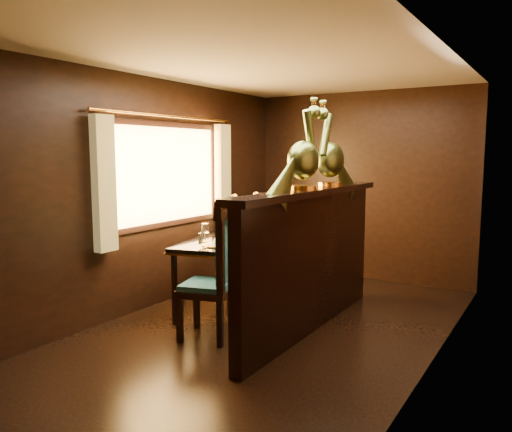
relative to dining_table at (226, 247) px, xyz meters
The scene contains 8 objects.
ground 1.06m from the dining_table, 26.77° to the right, with size 5.00×5.00×0.00m, color black.
room_shell 1.13m from the dining_table, 28.60° to the right, with size 3.04×5.04×2.52m.
partition 1.03m from the dining_table, ahead, with size 0.26×2.70×1.36m.
dining_table is the anchor object (origin of this frame).
chair_left 0.84m from the dining_table, 58.82° to the right, with size 0.59×0.60×1.32m.
chair_right 0.41m from the dining_table, 51.74° to the left, with size 0.52×0.54×1.29m.
peacock_left 1.52m from the dining_table, 13.96° to the right, with size 0.26×0.71×0.84m, color #1B5135, non-canonical shape.
peacock_right 1.53m from the dining_table, 18.70° to the left, with size 0.26×0.70×0.83m, color #1B5135, non-canonical shape.
Camera 1 is at (2.33, -3.93, 1.69)m, focal length 35.00 mm.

